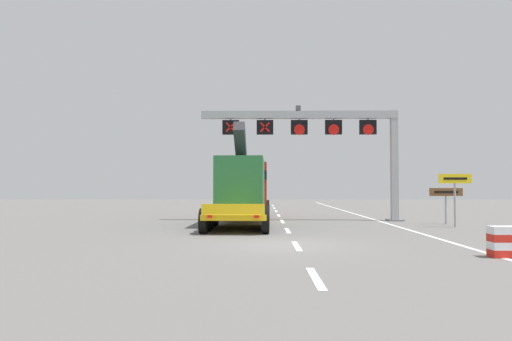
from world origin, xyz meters
The scene contains 8 objects.
ground centered at (0.00, 0.00, 0.00)m, with size 112.00×112.00×0.00m, color slate.
lane_markings centered at (0.47, 13.69, 0.01)m, with size 0.20×41.99×0.01m.
edge_line_right centered at (6.20, 12.00, 0.01)m, with size 0.20×63.00×0.01m, color silver.
overhead_lane_gantry centered at (2.96, 11.57, 5.37)m, with size 12.02×0.90×6.90m.
heavy_haul_truck_yellow centered at (-1.76, 11.24, 1.99)m, with size 3.25×14.11×5.30m.
exit_sign_yellow centered at (8.99, 7.11, 2.05)m, with size 1.63×0.15×2.68m.
tourist_info_sign_brown centered at (9.29, 9.04, 1.53)m, with size 1.80×0.15×1.96m.
crash_barrier_striped centered at (6.42, -2.81, 0.45)m, with size 1.00×0.50×0.90m.
Camera 1 is at (-0.74, -16.64, 2.07)m, focal length 33.04 mm.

